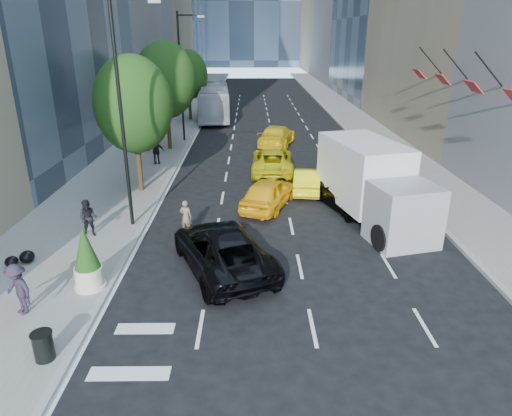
{
  "coord_description": "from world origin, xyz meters",
  "views": [
    {
      "loc": [
        -0.9,
        -15.88,
        8.57
      ],
      "look_at": [
        -0.69,
        2.24,
        1.6
      ],
      "focal_mm": 32.0,
      "sensor_mm": 36.0,
      "label": 1
    }
  ],
  "objects_px": {
    "city_bus": "(214,101)",
    "planter_shrub": "(87,259)",
    "black_sedan_lincoln": "(223,249)",
    "black_sedan_mercedes": "(350,195)",
    "box_truck": "(372,183)",
    "trash_can": "(43,347)",
    "skateboarder": "(186,219)"
  },
  "relations": [
    {
      "from": "black_sedan_mercedes",
      "to": "trash_can",
      "type": "xyz_separation_m",
      "value": [
        -10.8,
        -11.72,
        -0.23
      ]
    },
    {
      "from": "skateboarder",
      "to": "planter_shrub",
      "type": "height_order",
      "value": "planter_shrub"
    },
    {
      "from": "planter_shrub",
      "to": "black_sedan_lincoln",
      "type": "bearing_deg",
      "value": 18.91
    },
    {
      "from": "trash_can",
      "to": "box_truck",
      "type": "bearing_deg",
      "value": 42.2
    },
    {
      "from": "black_sedan_lincoln",
      "to": "black_sedan_mercedes",
      "type": "height_order",
      "value": "black_sedan_lincoln"
    },
    {
      "from": "skateboarder",
      "to": "black_sedan_mercedes",
      "type": "distance_m",
      "value": 8.63
    },
    {
      "from": "skateboarder",
      "to": "trash_can",
      "type": "bearing_deg",
      "value": 88.19
    },
    {
      "from": "black_sedan_mercedes",
      "to": "black_sedan_lincoln",
      "type": "bearing_deg",
      "value": 27.28
    },
    {
      "from": "box_truck",
      "to": "trash_can",
      "type": "xyz_separation_m",
      "value": [
        -11.52,
        -10.44,
        -1.31
      ]
    },
    {
      "from": "black_sedan_lincoln",
      "to": "black_sedan_mercedes",
      "type": "xyz_separation_m",
      "value": [
        6.2,
        6.33,
        -0.04
      ]
    },
    {
      "from": "black_sedan_lincoln",
      "to": "city_bus",
      "type": "relative_size",
      "value": 0.47
    },
    {
      "from": "city_bus",
      "to": "planter_shrub",
      "type": "relative_size",
      "value": 5.42
    },
    {
      "from": "black_sedan_lincoln",
      "to": "black_sedan_mercedes",
      "type": "distance_m",
      "value": 8.86
    },
    {
      "from": "black_sedan_lincoln",
      "to": "box_truck",
      "type": "bearing_deg",
      "value": -165.8
    },
    {
      "from": "black_sedan_mercedes",
      "to": "planter_shrub",
      "type": "height_order",
      "value": "planter_shrub"
    },
    {
      "from": "skateboarder",
      "to": "planter_shrub",
      "type": "relative_size",
      "value": 0.67
    },
    {
      "from": "black_sedan_mercedes",
      "to": "planter_shrub",
      "type": "bearing_deg",
      "value": 17.89
    },
    {
      "from": "box_truck",
      "to": "planter_shrub",
      "type": "bearing_deg",
      "value": -163.92
    },
    {
      "from": "black_sedan_lincoln",
      "to": "planter_shrub",
      "type": "distance_m",
      "value": 4.88
    },
    {
      "from": "trash_can",
      "to": "city_bus",
      "type": "bearing_deg",
      "value": 87.36
    },
    {
      "from": "skateboarder",
      "to": "black_sedan_lincoln",
      "type": "relative_size",
      "value": 0.26
    },
    {
      "from": "skateboarder",
      "to": "box_truck",
      "type": "bearing_deg",
      "value": -151.55
    },
    {
      "from": "planter_shrub",
      "to": "box_truck",
      "type": "bearing_deg",
      "value": 29.93
    },
    {
      "from": "box_truck",
      "to": "planter_shrub",
      "type": "xyz_separation_m",
      "value": [
        -11.52,
        -6.63,
        -0.6
      ]
    },
    {
      "from": "black_sedan_lincoln",
      "to": "black_sedan_mercedes",
      "type": "bearing_deg",
      "value": -156.35
    },
    {
      "from": "black_sedan_mercedes",
      "to": "trash_can",
      "type": "relative_size",
      "value": 6.73
    },
    {
      "from": "black_sedan_lincoln",
      "to": "box_truck",
      "type": "height_order",
      "value": "box_truck"
    },
    {
      "from": "black_sedan_lincoln",
      "to": "trash_can",
      "type": "relative_size",
      "value": 7.42
    },
    {
      "from": "skateboarder",
      "to": "trash_can",
      "type": "height_order",
      "value": "skateboarder"
    },
    {
      "from": "black_sedan_mercedes",
      "to": "city_bus",
      "type": "bearing_deg",
      "value": -90.14
    },
    {
      "from": "city_bus",
      "to": "planter_shrub",
      "type": "xyz_separation_m",
      "value": [
        -1.8,
        -35.29,
        -0.5
      ]
    },
    {
      "from": "box_truck",
      "to": "trash_can",
      "type": "bearing_deg",
      "value": -151.65
    }
  ]
}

